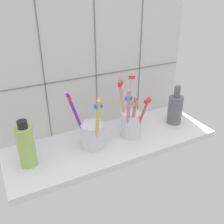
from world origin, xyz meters
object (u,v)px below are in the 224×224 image
(toothbrush_cup_right, at_px, (130,120))
(toothbrush_cup_left, at_px, (92,133))
(soap_bottle, at_px, (26,146))
(ceramic_vase, at_px, (175,109))

(toothbrush_cup_right, bearing_deg, toothbrush_cup_left, -179.31)
(toothbrush_cup_right, bearing_deg, soap_bottle, -179.06)
(toothbrush_cup_left, xyz_separation_m, toothbrush_cup_right, (0.13, 0.00, 0.01))
(toothbrush_cup_left, height_order, ceramic_vase, toothbrush_cup_left)
(ceramic_vase, bearing_deg, soap_bottle, -179.69)
(toothbrush_cup_left, distance_m, ceramic_vase, 0.30)
(soap_bottle, bearing_deg, ceramic_vase, 0.31)
(soap_bottle, bearing_deg, toothbrush_cup_right, 0.94)
(toothbrush_cup_right, xyz_separation_m, soap_bottle, (-0.31, -0.01, 0.01))
(toothbrush_cup_right, distance_m, ceramic_vase, 0.18)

